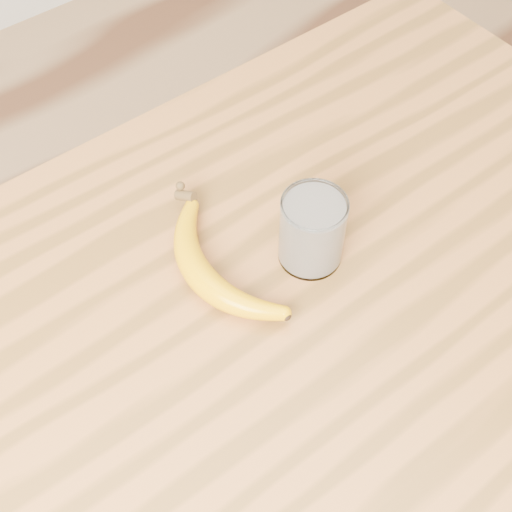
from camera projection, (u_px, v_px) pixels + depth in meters
table at (290, 354)px, 0.98m from camera, size 1.20×0.80×0.90m
smoothie_glass at (312, 231)px, 0.88m from camera, size 0.08×0.08×0.10m
banana at (200, 277)px, 0.88m from camera, size 0.12×0.31×0.04m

